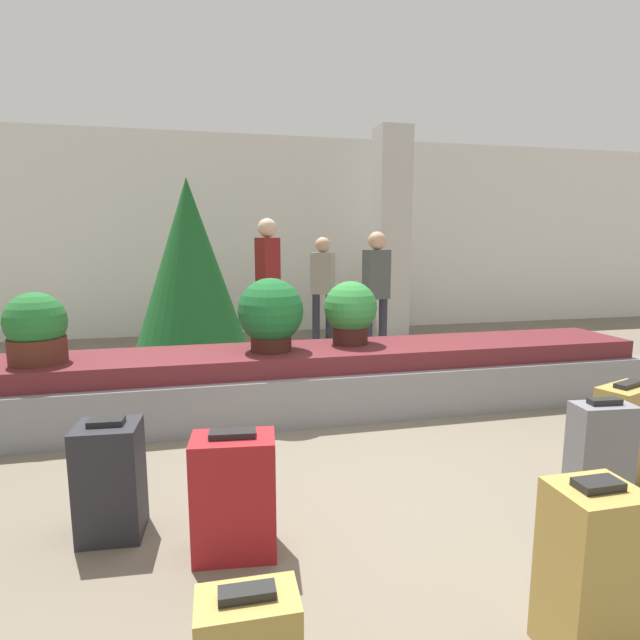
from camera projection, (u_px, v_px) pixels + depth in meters
ground_plane at (377, 492)px, 3.05m from camera, size 18.00×18.00×0.00m
back_wall at (265, 236)px, 8.23m from camera, size 18.00×0.06×3.20m
carousel at (320, 380)px, 4.51m from camera, size 6.21×0.92×0.58m
pillar at (390, 236)px, 7.66m from camera, size 0.49×0.49×3.20m
suitcase_0 at (598, 468)px, 2.60m from camera, size 0.32×0.19×0.73m
suitcase_1 at (590, 572)px, 1.81m from camera, size 0.30×0.25×0.69m
suitcase_2 at (110, 480)px, 2.57m from camera, size 0.33×0.30×0.63m
suitcase_4 at (234, 495)px, 2.41m from camera, size 0.42×0.29×0.63m
suitcase_5 at (623, 432)px, 3.19m from camera, size 0.45×0.33×0.64m
potted_plant_0 at (36, 329)px, 3.87m from camera, size 0.46×0.46×0.56m
potted_plant_1 at (271, 314)px, 4.29m from camera, size 0.57×0.57×0.63m
potted_plant_2 at (350, 312)px, 4.58m from camera, size 0.49×0.49×0.58m
traveler_0 at (268, 272)px, 6.68m from camera, size 0.36×0.35×1.81m
traveler_1 at (323, 282)px, 7.21m from camera, size 0.37×0.32×1.57m
traveler_2 at (376, 284)px, 6.37m from camera, size 0.35×0.25×1.64m
decorated_tree at (190, 268)px, 5.79m from camera, size 1.36×1.36×2.23m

